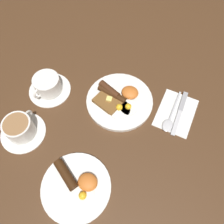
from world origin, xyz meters
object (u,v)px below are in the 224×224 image
at_px(teacup_near, 48,86).
at_px(knife, 180,110).
at_px(breakfast_plate_near, 119,100).
at_px(spoon, 169,121).
at_px(teacup_far, 20,129).
at_px(breakfast_plate_far, 77,186).

bearing_deg(teacup_near, knife, -171.78).
xyz_separation_m(breakfast_plate_near, knife, (-0.23, -0.03, -0.01)).
height_order(knife, spoon, spoon).
height_order(teacup_far, spoon, teacup_far).
distance_m(teacup_near, knife, 0.50).
distance_m(breakfast_plate_near, teacup_far, 0.36).
bearing_deg(knife, breakfast_plate_near, -77.23).
bearing_deg(spoon, teacup_near, -81.94).
relative_size(teacup_near, spoon, 0.88).
relative_size(knife, spoon, 1.05).
relative_size(breakfast_plate_far, spoon, 1.17).
height_order(teacup_near, spoon, teacup_near).
distance_m(breakfast_plate_near, knife, 0.23).
xyz_separation_m(breakfast_plate_far, teacup_far, (0.25, -0.11, 0.02)).
xyz_separation_m(teacup_near, spoon, (-0.46, -0.01, -0.02)).
bearing_deg(teacup_near, breakfast_plate_far, 129.12).
relative_size(breakfast_plate_near, breakfast_plate_far, 1.15).
distance_m(breakfast_plate_near, spoon, 0.20).
bearing_deg(teacup_far, spoon, -156.69).
relative_size(breakfast_plate_near, teacup_near, 1.54).
bearing_deg(teacup_far, breakfast_plate_near, -140.53).
relative_size(teacup_far, spoon, 0.85).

